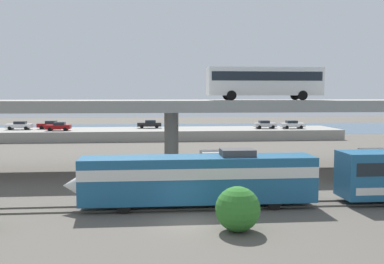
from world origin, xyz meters
name	(u,v)px	position (x,y,z in m)	size (l,w,h in m)	color
ground_plane	(187,223)	(0.00, 0.00, 0.00)	(260.00, 260.00, 0.00)	#565149
rail_strip_near	(184,209)	(0.00, 3.23, 0.06)	(110.00, 0.12, 0.12)	#59544C
rail_strip_far	(182,204)	(0.00, 4.77, 0.06)	(110.00, 0.12, 0.12)	#59544C
train_locomotive	(186,177)	(0.27, 4.00, 2.19)	(17.83, 3.04, 4.18)	#1E5984
highway_overpass	(171,107)	(0.00, 20.00, 6.79)	(96.00, 10.73, 7.48)	gray
transit_bus_on_overpass	(264,80)	(9.71, 18.91, 9.54)	(12.00, 2.68, 3.40)	silver
service_truck_west	(378,164)	(18.68, 11.86, 1.64)	(6.80, 2.46, 3.04)	#B7B7BC
service_truck_east	(217,167)	(3.63, 11.86, 1.64)	(6.80, 2.46, 3.04)	#515459
pier_parking_lot	(162,134)	(0.00, 55.00, 0.88)	(64.48, 11.53, 1.77)	gray
parked_car_0	(19,125)	(-25.47, 55.63, 2.54)	(4.51, 1.87, 1.50)	silver
parked_car_1	(149,124)	(-2.25, 57.17, 2.54)	(4.45, 1.84, 1.50)	black
parked_car_2	(265,124)	(18.98, 53.97, 2.54)	(4.03, 1.90, 1.50)	#B7B7BC
parked_car_3	(59,126)	(-18.03, 52.64, 2.54)	(4.23, 1.99, 1.50)	maroon
parked_car_4	(50,125)	(-20.29, 56.70, 2.54)	(4.40, 1.86, 1.50)	maroon
parked_car_5	(292,124)	(24.00, 53.38, 2.54)	(4.32, 1.94, 1.50)	silver
harbor_water	(159,129)	(0.00, 78.00, 0.00)	(140.00, 36.00, 0.01)	#385B7A
shrub_right	(238,209)	(2.82, -1.92, 1.34)	(2.69, 2.69, 2.69)	#2F7429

